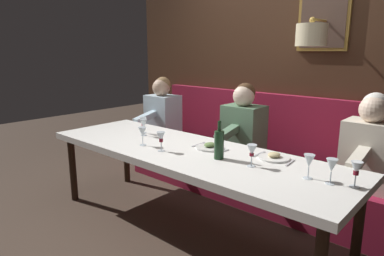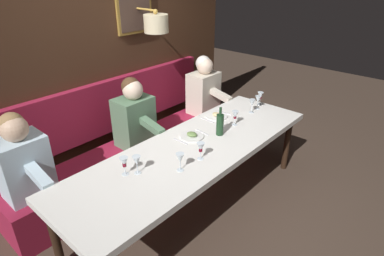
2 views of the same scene
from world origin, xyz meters
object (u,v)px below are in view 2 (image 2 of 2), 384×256
object	(u,v)px
wine_glass_2	(137,161)
wine_glass_3	(258,100)
dining_table	(195,152)
wine_glass_4	(235,115)
diner_near	(134,115)
wine_glass_7	(124,163)
diner_nearest	(204,87)
wine_glass_5	(180,158)
wine_bottle	(220,124)
wine_glass_6	(252,103)
diner_middle	(22,159)
wine_glass_1	(201,148)
wine_glass_0	(260,96)

from	to	relation	value
wine_glass_2	wine_glass_3	bearing A→B (deg)	-91.06
dining_table	wine_glass_4	xyz separation A→B (m)	(-0.01, -0.65, 0.18)
dining_table	diner_near	size ratio (longest dim) A/B	3.57
wine_glass_7	diner_nearest	bearing A→B (deg)	-68.76
wine_glass_5	wine_bottle	xyz separation A→B (m)	(0.14, -0.74, -0.00)
wine_glass_2	wine_glass_6	bearing A→B (deg)	-91.38
diner_nearest	diner_middle	world-z (taller)	same
wine_glass_3	wine_glass_6	size ratio (longest dim) A/B	1.00
diner_middle	wine_glass_3	size ratio (longest dim) A/B	4.82
dining_table	wine_glass_6	size ratio (longest dim) A/B	17.22
diner_middle	wine_glass_1	world-z (taller)	diner_middle
wine_glass_2	wine_bottle	distance (m)	1.01
wine_glass_6	wine_glass_2	bearing A→B (deg)	88.62
diner_middle	wine_bottle	size ratio (longest dim) A/B	2.64
dining_table	diner_middle	bearing A→B (deg)	54.38
wine_glass_4	wine_glass_3	bearing A→B (deg)	-84.92
diner_middle	wine_glass_6	xyz separation A→B (m)	(-0.85, -2.28, 0.04)
wine_glass_2	wine_glass_7	xyz separation A→B (m)	(0.06, 0.08, -0.00)
wine_glass_2	wine_glass_5	bearing A→B (deg)	-131.90
diner_near	wine_glass_0	bearing A→B (deg)	-120.79
diner_nearest	wine_glass_4	world-z (taller)	diner_nearest
wine_glass_2	wine_glass_4	distance (m)	1.29
wine_bottle	wine_glass_1	bearing A→B (deg)	107.69
wine_glass_2	wine_glass_3	xyz separation A→B (m)	(-0.03, -1.84, 0.00)
wine_bottle	wine_glass_3	bearing A→B (deg)	-85.80
dining_table	wine_glass_0	distance (m)	1.34
diner_middle	wine_glass_3	distance (m)	2.57
wine_glass_3	wine_glass_7	xyz separation A→B (m)	(0.10, 1.92, -0.00)
wine_glass_1	wine_glass_6	size ratio (longest dim) A/B	1.00
wine_glass_5	wine_glass_0	bearing A→B (deg)	-81.63
wine_glass_0	wine_glass_5	size ratio (longest dim) A/B	1.00
wine_glass_0	diner_near	bearing A→B (deg)	59.21
wine_glass_3	wine_glass_4	distance (m)	0.55
diner_near	wine_glass_3	world-z (taller)	diner_near
diner_middle	wine_glass_7	distance (m)	0.90
wine_glass_2	wine_glass_7	bearing A→B (deg)	52.29
diner_near	diner_middle	bearing A→B (deg)	90.00
wine_glass_0	wine_glass_2	size ratio (longest dim) A/B	1.00
wine_glass_4	wine_bottle	distance (m)	0.29
dining_table	wine_glass_1	xyz separation A→B (m)	(-0.18, 0.13, 0.18)
wine_glass_1	wine_glass_2	distance (m)	0.57
diner_near	wine_glass_3	bearing A→B (deg)	-124.98
diner_nearest	diner_middle	bearing A→B (deg)	90.00
wine_glass_0	wine_glass_4	xyz separation A→B (m)	(-0.10, 0.68, 0.00)
diner_near	wine_glass_5	distance (m)	1.11
wine_glass_5	wine_glass_4	bearing A→B (deg)	-81.36
wine_glass_0	wine_glass_2	bearing A→B (deg)	90.36
wine_bottle	diner_near	bearing A→B (deg)	22.26
diner_middle	wine_glass_2	distance (m)	1.00
wine_glass_4	wine_glass_7	world-z (taller)	same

